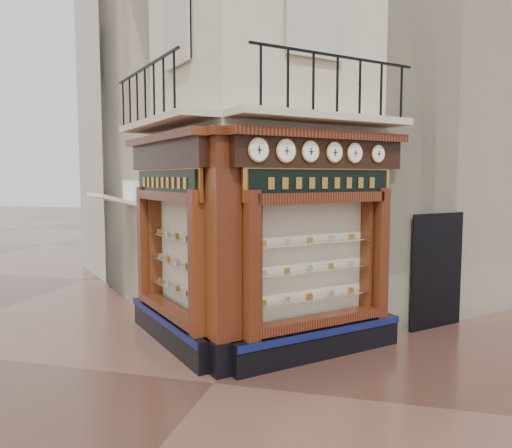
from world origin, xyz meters
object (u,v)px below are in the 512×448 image
(clock_a, at_px, (258,150))
(clock_b, at_px, (286,151))
(clock_c, at_px, (310,152))
(awning, at_px, (118,310))
(signboard_right, at_px, (322,183))
(corner_pilaster, at_px, (223,255))
(signboard_left, at_px, (166,183))
(clock_e, at_px, (354,153))
(clock_d, at_px, (334,152))
(clock_f, at_px, (378,154))

(clock_a, bearing_deg, clock_b, 0.00)
(clock_c, xyz_separation_m, awning, (-5.01, 2.32, -3.62))
(clock_b, bearing_deg, signboard_right, 7.57)
(corner_pilaster, height_order, signboard_left, corner_pilaster)
(clock_a, xyz_separation_m, clock_b, (0.36, 0.36, -0.00))
(awning, bearing_deg, clock_c, -159.84)
(corner_pilaster, relative_size, signboard_right, 1.77)
(clock_e, relative_size, signboard_right, 0.16)
(clock_b, height_order, clock_d, clock_b)
(clock_d, distance_m, clock_e, 0.45)
(clock_c, xyz_separation_m, signboard_right, (0.17, 0.32, -0.52))
(clock_a, relative_size, awning, 0.23)
(clock_e, xyz_separation_m, clock_f, (0.39, 0.39, 0.00))
(clock_d, relative_size, signboard_right, 0.16)
(clock_f, bearing_deg, clock_a, -180.00)
(clock_e, bearing_deg, clock_b, -180.00)
(corner_pilaster, bearing_deg, clock_d, -12.61)
(clock_b, relative_size, clock_e, 1.08)
(clock_d, bearing_deg, clock_b, 180.00)
(clock_b, bearing_deg, corner_pilaster, 155.05)
(clock_a, bearing_deg, signboard_right, 4.70)
(clock_d, bearing_deg, awning, 114.93)
(corner_pilaster, xyz_separation_m, clock_b, (0.95, 0.35, 1.67))
(clock_c, xyz_separation_m, clock_f, (1.07, 1.07, 0.00))
(corner_pilaster, height_order, clock_c, corner_pilaster)
(clock_e, bearing_deg, clock_f, -0.00)
(clock_d, bearing_deg, clock_f, 0.00)
(clock_c, bearing_deg, clock_b, 180.00)
(corner_pilaster, relative_size, clock_c, 11.16)
(clock_b, distance_m, clock_e, 1.44)
(clock_e, relative_size, clock_f, 1.11)
(corner_pilaster, relative_size, clock_b, 10.43)
(clock_c, distance_m, signboard_right, 0.64)
(clock_e, bearing_deg, clock_a, -180.00)
(clock_a, height_order, clock_f, clock_a)
(clock_a, xyz_separation_m, clock_c, (0.70, 0.70, -0.00))
(awning, height_order, signboard_left, signboard_left)
(clock_a, bearing_deg, signboard_left, 108.34)
(clock_a, relative_size, clock_e, 1.08)
(signboard_left, bearing_deg, clock_c, -141.71)
(clock_d, distance_m, signboard_left, 3.16)
(corner_pilaster, distance_m, clock_f, 3.38)
(awning, bearing_deg, signboard_right, -156.08)
(clock_a, bearing_deg, awning, 99.91)
(clock_a, height_order, clock_c, clock_a)
(awning, relative_size, signboard_left, 0.71)
(corner_pilaster, height_order, clock_e, corner_pilaster)
(clock_c, height_order, clock_d, clock_c)
(clock_e, relative_size, awning, 0.22)
(corner_pilaster, distance_m, signboard_right, 2.12)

